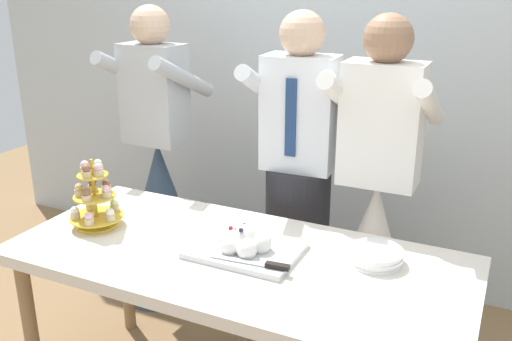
{
  "coord_description": "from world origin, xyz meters",
  "views": [
    {
      "loc": [
        0.91,
        -1.73,
        1.81
      ],
      "look_at": [
        0.01,
        0.15,
        1.07
      ],
      "focal_mm": 39.42,
      "sensor_mm": 36.0,
      "label": 1
    }
  ],
  "objects_px": {
    "person_groom": "(298,201)",
    "person_guest": "(161,198)",
    "dessert_table": "(237,271)",
    "person_bride": "(372,250)",
    "plate_stack": "(375,256)",
    "cupcake_stand": "(95,200)",
    "main_cake_tray": "(245,244)"
  },
  "relations": [
    {
      "from": "person_bride",
      "to": "person_guest",
      "type": "xyz_separation_m",
      "value": [
        -1.27,
        0.11,
        0.0
      ]
    },
    {
      "from": "person_groom",
      "to": "person_guest",
      "type": "distance_m",
      "value": 0.89
    },
    {
      "from": "dessert_table",
      "to": "plate_stack",
      "type": "xyz_separation_m",
      "value": [
        0.5,
        0.17,
        0.1
      ]
    },
    {
      "from": "person_guest",
      "to": "main_cake_tray",
      "type": "bearing_deg",
      "value": -38.36
    },
    {
      "from": "main_cake_tray",
      "to": "plate_stack",
      "type": "relative_size",
      "value": 2.07
    },
    {
      "from": "cupcake_stand",
      "to": "person_bride",
      "type": "xyz_separation_m",
      "value": [
        1.05,
        0.66,
        -0.32
      ]
    },
    {
      "from": "person_groom",
      "to": "person_guest",
      "type": "xyz_separation_m",
      "value": [
        -0.87,
        0.07,
        -0.16
      ]
    },
    {
      "from": "dessert_table",
      "to": "cupcake_stand",
      "type": "distance_m",
      "value": 0.69
    },
    {
      "from": "person_bride",
      "to": "person_guest",
      "type": "bearing_deg",
      "value": 174.94
    },
    {
      "from": "cupcake_stand",
      "to": "person_guest",
      "type": "height_order",
      "value": "person_guest"
    },
    {
      "from": "dessert_table",
      "to": "plate_stack",
      "type": "relative_size",
      "value": 8.54
    },
    {
      "from": "cupcake_stand",
      "to": "person_bride",
      "type": "distance_m",
      "value": 1.28
    },
    {
      "from": "main_cake_tray",
      "to": "person_guest",
      "type": "distance_m",
      "value": 1.18
    },
    {
      "from": "person_groom",
      "to": "person_guest",
      "type": "height_order",
      "value": "same"
    },
    {
      "from": "dessert_table",
      "to": "cupcake_stand",
      "type": "xyz_separation_m",
      "value": [
        -0.66,
        -0.03,
        0.2
      ]
    },
    {
      "from": "dessert_table",
      "to": "person_bride",
      "type": "relative_size",
      "value": 1.08
    },
    {
      "from": "dessert_table",
      "to": "plate_stack",
      "type": "distance_m",
      "value": 0.54
    },
    {
      "from": "plate_stack",
      "to": "person_guest",
      "type": "height_order",
      "value": "person_guest"
    },
    {
      "from": "dessert_table",
      "to": "person_bride",
      "type": "xyz_separation_m",
      "value": [
        0.39,
        0.63,
        -0.12
      ]
    },
    {
      "from": "dessert_table",
      "to": "person_groom",
      "type": "relative_size",
      "value": 1.08
    },
    {
      "from": "dessert_table",
      "to": "person_groom",
      "type": "distance_m",
      "value": 0.68
    },
    {
      "from": "plate_stack",
      "to": "person_bride",
      "type": "relative_size",
      "value": 0.13
    },
    {
      "from": "cupcake_stand",
      "to": "person_bride",
      "type": "bearing_deg",
      "value": 32.23
    },
    {
      "from": "person_bride",
      "to": "cupcake_stand",
      "type": "bearing_deg",
      "value": -147.77
    },
    {
      "from": "dessert_table",
      "to": "person_groom",
      "type": "height_order",
      "value": "person_groom"
    },
    {
      "from": "cupcake_stand",
      "to": "person_guest",
      "type": "distance_m",
      "value": 0.86
    },
    {
      "from": "main_cake_tray",
      "to": "person_groom",
      "type": "xyz_separation_m",
      "value": [
        -0.03,
        0.65,
        -0.07
      ]
    },
    {
      "from": "main_cake_tray",
      "to": "person_bride",
      "type": "distance_m",
      "value": 0.74
    },
    {
      "from": "plate_stack",
      "to": "person_groom",
      "type": "xyz_separation_m",
      "value": [
        -0.51,
        0.51,
        -0.06
      ]
    },
    {
      "from": "plate_stack",
      "to": "person_groom",
      "type": "height_order",
      "value": "person_groom"
    },
    {
      "from": "dessert_table",
      "to": "person_guest",
      "type": "bearing_deg",
      "value": 139.79
    },
    {
      "from": "person_bride",
      "to": "person_guest",
      "type": "relative_size",
      "value": 1.0
    }
  ]
}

